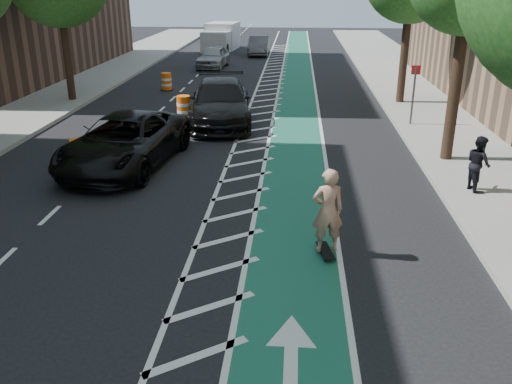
# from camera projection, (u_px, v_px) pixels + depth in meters

# --- Properties ---
(ground) EXTENTS (120.00, 120.00, 0.00)m
(ground) POSITION_uv_depth(u_px,v_px,m) (149.00, 267.00, 11.31)
(ground) COLOR black
(ground) RESTS_ON ground
(bike_lane) EXTENTS (2.00, 90.00, 0.01)m
(bike_lane) POSITION_uv_depth(u_px,v_px,m) (296.00, 138.00, 20.38)
(bike_lane) COLOR #1A5E4E
(bike_lane) RESTS_ON ground
(buffer_strip) EXTENTS (1.40, 90.00, 0.01)m
(buffer_strip) POSITION_uv_depth(u_px,v_px,m) (256.00, 138.00, 20.48)
(buffer_strip) COLOR silver
(buffer_strip) RESTS_ON ground
(sidewalk_right) EXTENTS (5.00, 90.00, 0.15)m
(sidewalk_right) POSITION_uv_depth(u_px,v_px,m) (473.00, 140.00, 19.90)
(sidewalk_right) COLOR gray
(sidewalk_right) RESTS_ON ground
(curb_right) EXTENTS (0.12, 90.00, 0.16)m
(curb_right) POSITION_uv_depth(u_px,v_px,m) (405.00, 139.00, 20.07)
(curb_right) COLOR gray
(curb_right) RESTS_ON ground
(curb_left) EXTENTS (0.12, 90.00, 0.16)m
(curb_left) POSITION_uv_depth(u_px,v_px,m) (37.00, 131.00, 21.05)
(curb_left) COLOR gray
(curb_left) RESTS_ON ground
(sign_post) EXTENTS (0.35, 0.08, 2.47)m
(sign_post) POSITION_uv_depth(u_px,v_px,m) (413.00, 94.00, 21.42)
(sign_post) COLOR #4C4C4C
(sign_post) RESTS_ON ground
(skateboard) EXTENTS (0.41, 0.88, 0.11)m
(skateboard) POSITION_uv_depth(u_px,v_px,m) (326.00, 251.00, 11.77)
(skateboard) COLOR black
(skateboard) RESTS_ON ground
(skateboarder) EXTENTS (0.76, 0.58, 1.87)m
(skateboarder) POSITION_uv_depth(u_px,v_px,m) (328.00, 211.00, 11.42)
(skateboarder) COLOR tan
(skateboarder) RESTS_ON skateboard
(suv_near) EXTENTS (3.43, 6.16, 1.63)m
(suv_near) POSITION_uv_depth(u_px,v_px,m) (125.00, 142.00, 17.11)
(suv_near) COLOR black
(suv_near) RESTS_ON ground
(suv_far) EXTENTS (3.12, 6.21, 1.73)m
(suv_far) POSITION_uv_depth(u_px,v_px,m) (221.00, 102.00, 22.31)
(suv_far) COLOR black
(suv_far) RESTS_ON ground
(car_silver) EXTENTS (2.02, 4.33, 1.43)m
(car_silver) POSITION_uv_depth(u_px,v_px,m) (213.00, 57.00, 36.38)
(car_silver) COLOR #98989D
(car_silver) RESTS_ON ground
(car_grey) EXTENTS (1.53, 4.37, 1.44)m
(car_grey) POSITION_uv_depth(u_px,v_px,m) (259.00, 46.00, 42.55)
(car_grey) COLOR #5B5B60
(car_grey) RESTS_ON ground
(pedestrian) EXTENTS (0.73, 0.86, 1.53)m
(pedestrian) POSITION_uv_depth(u_px,v_px,m) (478.00, 163.00, 14.77)
(pedestrian) COLOR black
(pedestrian) RESTS_ON sidewalk_right
(box_truck) EXTENTS (2.78, 5.37, 2.16)m
(box_truck) POSITION_uv_depth(u_px,v_px,m) (221.00, 38.00, 45.58)
(box_truck) COLOR silver
(box_truck) RESTS_ON ground
(barrel_a) EXTENTS (0.73, 0.73, 1.00)m
(barrel_a) POSITION_uv_depth(u_px,v_px,m) (81.00, 156.00, 16.85)
(barrel_a) COLOR #E9540C
(barrel_a) RESTS_ON ground
(barrel_b) EXTENTS (0.73, 0.73, 1.00)m
(barrel_b) POSITION_uv_depth(u_px,v_px,m) (184.00, 108.00, 23.07)
(barrel_b) COLOR #FE660D
(barrel_b) RESTS_ON ground
(barrel_c) EXTENTS (0.68, 0.68, 0.93)m
(barrel_c) POSITION_uv_depth(u_px,v_px,m) (167.00, 82.00, 29.05)
(barrel_c) COLOR #FF610D
(barrel_c) RESTS_ON ground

